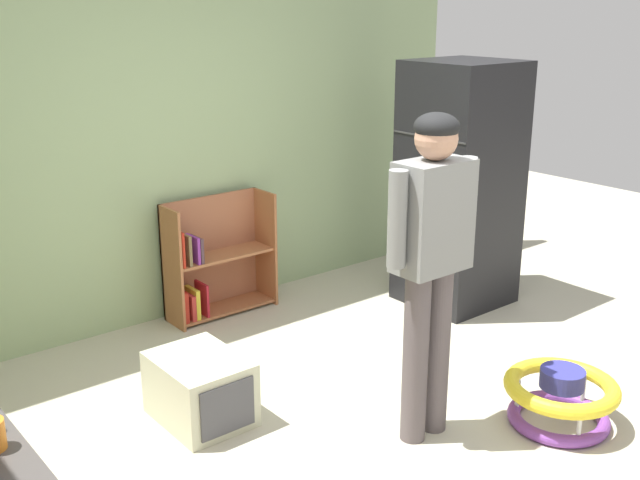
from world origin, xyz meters
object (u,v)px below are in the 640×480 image
(standing_person, at_px, (431,249))
(pet_carrier, at_px, (200,389))
(baby_walker, at_px, (560,397))
(bookshelf, at_px, (212,264))
(refrigerator, at_px, (459,185))

(standing_person, height_order, pet_carrier, standing_person)
(standing_person, xyz_separation_m, baby_walker, (0.63, -0.40, -0.86))
(standing_person, relative_size, baby_walker, 2.79)
(bookshelf, xyz_separation_m, standing_person, (-0.00, -2.10, 0.65))
(refrigerator, relative_size, pet_carrier, 3.22)
(standing_person, bearing_deg, baby_walker, -32.08)
(bookshelf, distance_m, pet_carrier, 1.51)
(bookshelf, bearing_deg, pet_carrier, -123.98)
(refrigerator, xyz_separation_m, pet_carrier, (-2.39, -0.31, -0.71))
(standing_person, distance_m, pet_carrier, 1.46)
(refrigerator, distance_m, pet_carrier, 2.51)
(standing_person, distance_m, baby_walker, 1.14)
(baby_walker, height_order, pet_carrier, pet_carrier)
(bookshelf, xyz_separation_m, baby_walker, (0.63, -2.50, -0.21))
(refrigerator, distance_m, standing_person, 1.95)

